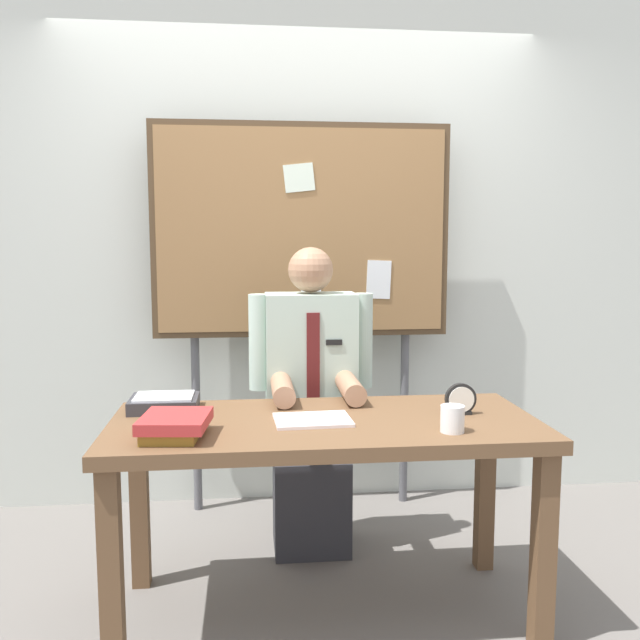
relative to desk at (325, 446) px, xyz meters
name	(u,v)px	position (x,y,z in m)	size (l,w,h in m)	color
ground_plane	(325,613)	(0.00, 0.00, -0.65)	(12.00, 12.00, 0.00)	slate
back_wall	(299,252)	(0.00, 1.23, 0.70)	(6.40, 0.08, 2.70)	silver
desk	(325,446)	(0.00, 0.00, 0.00)	(1.57, 0.70, 0.76)	brown
person	(311,412)	(0.00, 0.55, -0.01)	(0.55, 0.56, 1.38)	#2D2D33
bulletin_board	(302,236)	(0.00, 1.03, 0.78)	(1.51, 0.09, 2.00)	#4C3823
book_stack	(174,425)	(-0.53, -0.16, 0.14)	(0.24, 0.28, 0.08)	olive
open_notebook	(313,420)	(-0.05, -0.02, 0.11)	(0.28, 0.20, 0.01)	silver
desk_clock	(461,400)	(0.52, 0.02, 0.16)	(0.12, 0.04, 0.12)	black
coffee_mug	(452,419)	(0.42, -0.20, 0.15)	(0.08, 0.08, 0.09)	white
paper_tray	(164,403)	(-0.60, 0.21, 0.13)	(0.26, 0.20, 0.06)	#333338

